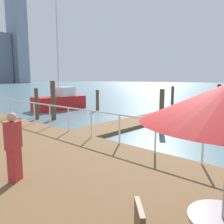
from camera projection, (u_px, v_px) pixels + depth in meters
The scene contains 13 objects.
ground_plane at pixel (33, 113), 18.28m from camera, with size 300.00×300.00×0.00m, color slate.
floating_dock at pixel (146, 119), 14.76m from camera, with size 13.23×2.00×0.18m, color brown.
boardwalk_railing at pixel (91, 117), 8.97m from camera, with size 0.06×29.39×1.08m.
dock_piling_0 at pixel (162, 109), 12.31m from camera, with size 0.26×0.26×2.15m, color brown.
dock_piling_1 at pixel (97, 100), 19.53m from camera, with size 0.28×0.28×1.75m, color brown.
dock_piling_2 at pixel (37, 104), 15.11m from camera, with size 0.24×0.24×2.08m, color brown.
dock_piling_3 at pixel (172, 95), 24.08m from camera, with size 0.30×0.30×1.91m, color brown.
dock_piling_4 at pixel (219, 97), 20.27m from camera, with size 0.32×0.32×2.21m, color #473826.
dock_piling_5 at pixel (53, 100), 14.93m from camera, with size 0.31×0.31×2.56m, color brown.
moored_boat_2 at pixel (60, 101), 20.11m from camera, with size 4.59×2.15×9.29m.
cafe_table_round at pixel (224, 224), 2.60m from camera, with size 0.80×0.80×0.74m.
pedestrian_0 at pixel (14, 146), 5.08m from camera, with size 0.42×0.38×1.57m.
skyline_tower_6 at pixel (17, 27), 133.65m from camera, with size 7.32×11.19×65.74m, color gray.
Camera 1 is at (-9.15, 3.18, 2.71)m, focal length 36.48 mm.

